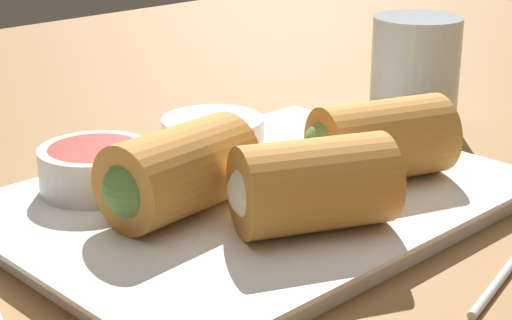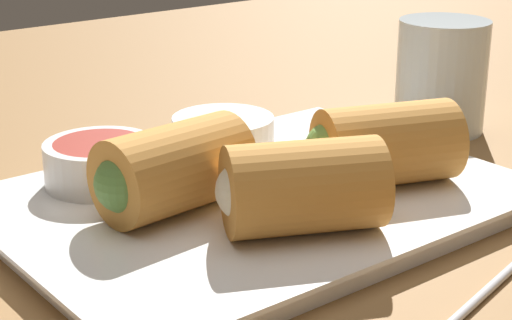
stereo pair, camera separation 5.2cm
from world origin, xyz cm
name	(u,v)px [view 1 (the left image)]	position (x,y,z in cm)	size (l,w,h in cm)	color
table_surface	(265,246)	(0.00, 0.00, 1.00)	(180.00, 140.00, 2.00)	olive
serving_plate	(256,202)	(1.57, 2.39, 2.76)	(32.21, 23.80, 1.50)	white
roll_front_left	(173,173)	(-4.55, 3.01, 6.14)	(9.88, 6.03, 5.28)	#C68438
roll_front_right	(376,141)	(8.64, -1.46, 6.14)	(10.11, 7.99, 5.28)	#C68438
roll_back_left	(310,184)	(-0.13, -3.71, 6.14)	(10.18, 8.53, 5.28)	#C68438
dipping_bowl_near	(213,136)	(4.11, 9.35, 5.03)	(7.19, 7.19, 2.80)	white
dipping_bowl_far	(96,167)	(-5.42, 9.70, 5.03)	(7.19, 7.19, 2.80)	white
drinking_glass	(415,72)	(24.47, 6.96, 6.58)	(7.35, 7.35, 9.16)	silver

